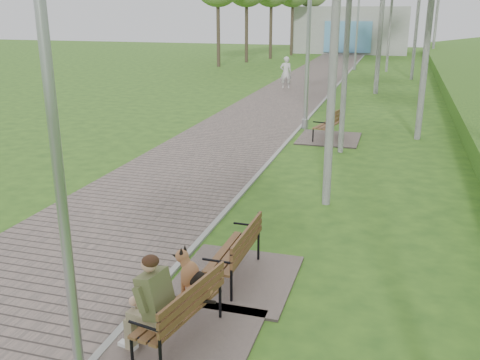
# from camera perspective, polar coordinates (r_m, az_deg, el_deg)

# --- Properties ---
(walkway) EXTENTS (3.50, 67.00, 0.04)m
(walkway) POSITION_cam_1_polar(r_m,az_deg,el_deg) (21.98, 3.59, 7.79)
(walkway) COLOR #645751
(walkway) RESTS_ON ground
(kerb) EXTENTS (0.10, 67.00, 0.05)m
(kerb) POSITION_cam_1_polar(r_m,az_deg,el_deg) (21.67, 8.14, 7.51)
(kerb) COLOR #999993
(kerb) RESTS_ON ground
(building_north) EXTENTS (10.00, 5.20, 4.00)m
(building_north) POSITION_cam_1_polar(r_m,az_deg,el_deg) (50.82, 11.74, 15.41)
(building_north) COLOR #9E9E99
(building_north) RESTS_ON ground
(bench_main) EXTENTS (1.67, 1.86, 1.46)m
(bench_main) POSITION_cam_1_polar(r_m,az_deg,el_deg) (6.56, -7.11, -13.98)
(bench_main) COLOR #645751
(bench_main) RESTS_ON ground
(bench_second) EXTENTS (1.72, 1.91, 1.06)m
(bench_second) POSITION_cam_1_polar(r_m,az_deg,el_deg) (8.02, -0.72, -9.28)
(bench_second) COLOR #645751
(bench_second) RESTS_ON ground
(bench_third) EXTENTS (1.83, 2.03, 1.12)m
(bench_third) POSITION_cam_1_polar(r_m,az_deg,el_deg) (16.72, 9.38, 5.03)
(bench_third) COLOR #645751
(bench_third) RESTS_ON ground
(lamp_post_near) EXTENTS (0.18, 0.18, 4.53)m
(lamp_post_near) POSITION_cam_1_polar(r_m,az_deg,el_deg) (5.32, -18.50, -2.14)
(lamp_post_near) COLOR #A4A7AD
(lamp_post_near) RESTS_ON ground
(lamp_post_second) EXTENTS (0.22, 0.22, 5.65)m
(lamp_post_second) POSITION_cam_1_polar(r_m,az_deg,el_deg) (17.73, 7.26, 13.81)
(lamp_post_second) COLOR #A4A7AD
(lamp_post_second) RESTS_ON ground
(lamp_post_third) EXTENTS (0.21, 0.21, 5.50)m
(lamp_post_third) POSITION_cam_1_polar(r_m,az_deg,el_deg) (36.19, 12.38, 15.44)
(lamp_post_third) COLOR #A4A7AD
(lamp_post_third) RESTS_ON ground
(pedestrian_near) EXTENTS (0.67, 0.54, 1.59)m
(pedestrian_near) POSITION_cam_1_polar(r_m,az_deg,el_deg) (27.18, 4.91, 11.34)
(pedestrian_near) COLOR silver
(pedestrian_near) RESTS_ON ground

